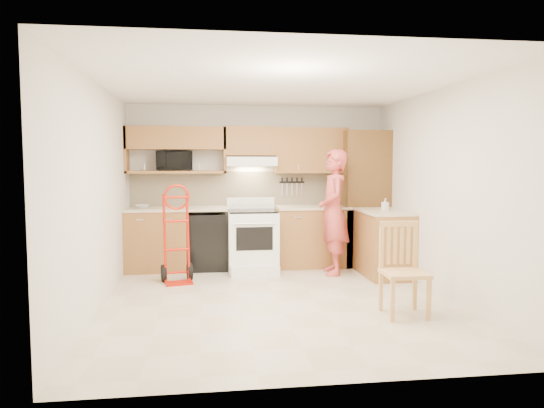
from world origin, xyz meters
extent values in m
cube|color=beige|center=(0.00, 0.00, -0.01)|extent=(4.00, 4.50, 0.02)
cube|color=white|center=(0.00, 0.00, 2.51)|extent=(4.00, 4.50, 0.02)
cube|color=silver|center=(0.00, 2.26, 1.25)|extent=(4.00, 0.02, 2.50)
cube|color=silver|center=(0.00, -2.26, 1.25)|extent=(4.00, 0.02, 2.50)
cube|color=silver|center=(-2.01, 0.00, 1.25)|extent=(0.02, 4.50, 2.50)
cube|color=silver|center=(2.01, 0.00, 1.25)|extent=(0.02, 4.50, 2.50)
cube|color=beige|center=(0.00, 2.23, 1.20)|extent=(3.92, 0.03, 0.55)
cube|color=#905D2D|center=(-1.55, 1.95, 0.45)|extent=(0.90, 0.60, 0.90)
cube|color=black|center=(-0.80, 1.95, 0.42)|extent=(0.60, 0.60, 0.85)
cube|color=#905D2D|center=(0.83, 1.95, 0.45)|extent=(1.14, 0.60, 0.90)
cube|color=beige|center=(-1.25, 1.95, 0.92)|extent=(1.50, 0.63, 0.04)
cube|color=beige|center=(0.83, 1.95, 0.92)|extent=(1.14, 0.63, 0.04)
cube|color=#905D2D|center=(1.70, 1.15, 0.45)|extent=(0.60, 1.00, 0.90)
cube|color=beige|center=(1.70, 1.15, 0.92)|extent=(0.63, 1.00, 0.04)
cube|color=brown|center=(1.65, 1.95, 1.05)|extent=(0.70, 0.60, 2.10)
cube|color=#905D2D|center=(-1.25, 2.08, 1.98)|extent=(1.50, 0.33, 0.34)
cube|color=#905D2D|center=(-1.25, 2.08, 1.47)|extent=(1.50, 0.33, 0.04)
cube|color=#905D2D|center=(-0.12, 2.08, 1.94)|extent=(0.76, 0.33, 0.44)
cube|color=#905D2D|center=(0.83, 2.08, 1.80)|extent=(1.14, 0.33, 0.70)
cube|color=white|center=(-0.12, 2.02, 1.63)|extent=(0.76, 0.46, 0.14)
imported|color=black|center=(-1.28, 2.08, 1.64)|extent=(0.55, 0.39, 0.30)
imported|color=#C0443F|center=(1.01, 1.35, 0.90)|extent=(0.48, 0.69, 1.80)
imported|color=white|center=(1.70, 1.13, 1.02)|extent=(0.09, 0.09, 0.17)
imported|color=white|center=(-1.75, 1.95, 0.96)|extent=(0.23, 0.23, 0.05)
camera|label=1|loc=(-0.84, -5.74, 1.62)|focal=33.54mm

